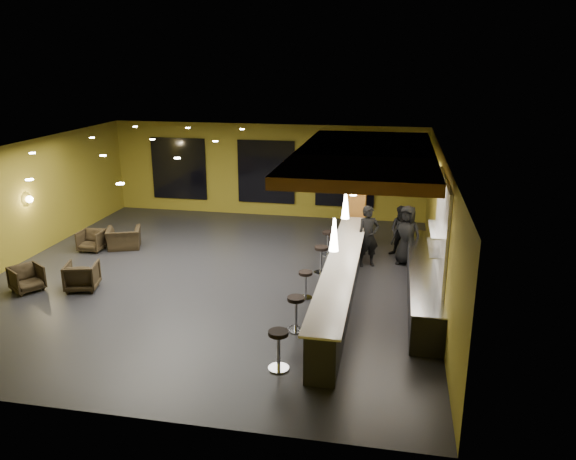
% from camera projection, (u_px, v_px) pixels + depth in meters
% --- Properties ---
extents(floor, '(12.00, 13.00, 0.10)m').
position_uv_depth(floor, '(215.00, 277.00, 15.75)').
color(floor, black).
rests_on(floor, ground).
extents(ceiling, '(12.00, 13.00, 0.10)m').
position_uv_depth(ceiling, '(210.00, 149.00, 14.70)').
color(ceiling, black).
extents(wall_back, '(12.00, 0.10, 3.50)m').
position_uv_depth(wall_back, '(267.00, 170.00, 21.37)').
color(wall_back, olive).
rests_on(wall_back, floor).
extents(wall_front, '(12.00, 0.10, 3.50)m').
position_uv_depth(wall_front, '(84.00, 322.00, 9.08)').
color(wall_front, olive).
rests_on(wall_front, floor).
extents(wall_left, '(0.10, 13.00, 3.50)m').
position_uv_depth(wall_left, '(14.00, 205.00, 16.33)').
color(wall_left, olive).
rests_on(wall_left, floor).
extents(wall_right, '(0.10, 13.00, 3.50)m').
position_uv_depth(wall_right, '(442.00, 228.00, 14.12)').
color(wall_right, olive).
rests_on(wall_right, floor).
extents(wood_soffit, '(3.60, 8.00, 0.28)m').
position_uv_depth(wood_soffit, '(365.00, 155.00, 14.96)').
color(wood_soffit, brown).
rests_on(wood_soffit, ceiling).
extents(window_left, '(2.20, 0.06, 2.40)m').
position_uv_depth(window_left, '(179.00, 169.00, 21.92)').
color(window_left, black).
rests_on(window_left, wall_back).
extents(window_center, '(2.20, 0.06, 2.40)m').
position_uv_depth(window_center, '(266.00, 172.00, 21.28)').
color(window_center, black).
rests_on(window_center, wall_back).
extents(window_right, '(2.20, 0.06, 2.40)m').
position_uv_depth(window_right, '(345.00, 175.00, 20.74)').
color(window_right, black).
rests_on(window_right, wall_back).
extents(tile_backsplash, '(0.06, 3.20, 2.40)m').
position_uv_depth(tile_backsplash, '(442.00, 229.00, 13.13)').
color(tile_backsplash, white).
rests_on(tile_backsplash, wall_right).
extents(bar_counter, '(0.60, 8.00, 1.00)m').
position_uv_depth(bar_counter, '(341.00, 282.00, 13.99)').
color(bar_counter, black).
rests_on(bar_counter, floor).
extents(bar_top, '(0.78, 8.10, 0.05)m').
position_uv_depth(bar_top, '(342.00, 262.00, 13.83)').
color(bar_top, silver).
rests_on(bar_top, bar_counter).
extents(prep_counter, '(0.70, 6.00, 0.86)m').
position_uv_depth(prep_counter, '(423.00, 283.00, 14.11)').
color(prep_counter, black).
rests_on(prep_counter, floor).
extents(prep_top, '(0.72, 6.00, 0.03)m').
position_uv_depth(prep_top, '(424.00, 266.00, 13.98)').
color(prep_top, silver).
rests_on(prep_top, prep_counter).
extents(wall_shelf_lower, '(0.30, 1.50, 0.03)m').
position_uv_depth(wall_shelf_lower, '(435.00, 248.00, 13.08)').
color(wall_shelf_lower, silver).
rests_on(wall_shelf_lower, wall_right).
extents(wall_shelf_upper, '(0.30, 1.50, 0.03)m').
position_uv_depth(wall_shelf_upper, '(436.00, 229.00, 12.95)').
color(wall_shelf_upper, silver).
rests_on(wall_shelf_upper, wall_right).
extents(column, '(0.60, 0.60, 3.50)m').
position_uv_depth(column, '(357.00, 192.00, 17.94)').
color(column, '#9E6123').
rests_on(column, floor).
extents(wall_sconce, '(0.22, 0.22, 0.22)m').
position_uv_depth(wall_sconce, '(29.00, 199.00, 16.75)').
color(wall_sconce, '#FFE5B2').
rests_on(wall_sconce, wall_left).
extents(pendant_0, '(0.20, 0.20, 0.70)m').
position_uv_depth(pendant_0, '(334.00, 235.00, 11.57)').
color(pendant_0, white).
rests_on(pendant_0, wood_soffit).
extents(pendant_1, '(0.20, 0.20, 0.70)m').
position_uv_depth(pendant_1, '(346.00, 205.00, 13.91)').
color(pendant_1, white).
rests_on(pendant_1, wood_soffit).
extents(pendant_2, '(0.20, 0.20, 0.70)m').
position_uv_depth(pendant_2, '(354.00, 184.00, 16.26)').
color(pendant_2, white).
rests_on(pendant_2, wood_soffit).
extents(staff_a, '(0.77, 0.65, 1.80)m').
position_uv_depth(staff_a, '(368.00, 236.00, 16.23)').
color(staff_a, black).
rests_on(staff_a, floor).
extents(staff_b, '(0.93, 0.82, 1.59)m').
position_uv_depth(staff_b, '(402.00, 232.00, 17.03)').
color(staff_b, black).
rests_on(staff_b, floor).
extents(staff_c, '(1.01, 0.84, 1.77)m').
position_uv_depth(staff_c, '(407.00, 235.00, 16.37)').
color(staff_c, black).
rests_on(staff_c, floor).
extents(armchair_a, '(1.02, 1.01, 0.68)m').
position_uv_depth(armchair_a, '(27.00, 278.00, 14.62)').
color(armchair_a, black).
rests_on(armchair_a, floor).
extents(armchair_b, '(0.97, 0.99, 0.74)m').
position_uv_depth(armchair_b, '(82.00, 276.00, 14.71)').
color(armchair_b, black).
rests_on(armchair_b, floor).
extents(armchair_c, '(0.73, 0.75, 0.66)m').
position_uv_depth(armchair_c, '(92.00, 241.00, 17.67)').
color(armchair_c, black).
rests_on(armchair_c, floor).
extents(armchair_d, '(1.28, 1.20, 0.67)m').
position_uv_depth(armchair_d, '(124.00, 238.00, 17.89)').
color(armchair_d, black).
rests_on(armchair_d, floor).
extents(bar_stool_0, '(0.42, 0.42, 0.82)m').
position_uv_depth(bar_stool_0, '(278.00, 345.00, 10.86)').
color(bar_stool_0, silver).
rests_on(bar_stool_0, floor).
extents(bar_stool_1, '(0.41, 0.41, 0.81)m').
position_uv_depth(bar_stool_1, '(296.00, 309.00, 12.42)').
color(bar_stool_1, silver).
rests_on(bar_stool_1, floor).
extents(bar_stool_2, '(0.37, 0.37, 0.72)m').
position_uv_depth(bar_stool_2, '(305.00, 281.00, 14.11)').
color(bar_stool_2, silver).
rests_on(bar_stool_2, floor).
extents(bar_stool_3, '(0.40, 0.40, 0.79)m').
position_uv_depth(bar_stool_3, '(321.00, 256.00, 15.77)').
color(bar_stool_3, silver).
rests_on(bar_stool_3, floor).
extents(bar_stool_4, '(0.39, 0.39, 0.77)m').
position_uv_depth(bar_stool_4, '(328.00, 240.00, 17.22)').
color(bar_stool_4, silver).
rests_on(bar_stool_4, floor).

